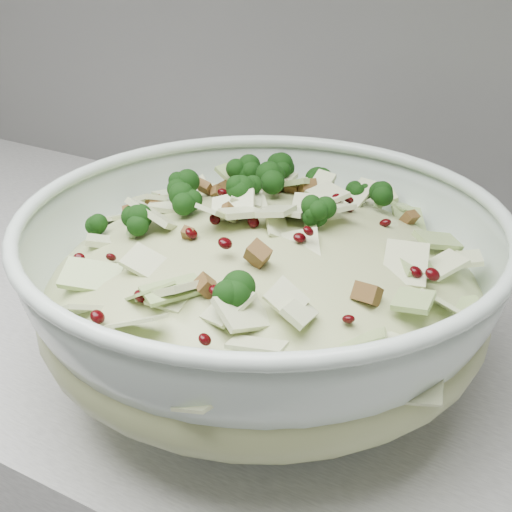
{
  "coord_description": "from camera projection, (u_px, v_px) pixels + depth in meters",
  "views": [
    {
      "loc": [
        -0.41,
        1.13,
        1.3
      ],
      "look_at": [
        -0.68,
        1.61,
        1.02
      ],
      "focal_mm": 50.0,
      "sensor_mm": 36.0,
      "label": 1
    }
  ],
  "objects": [
    {
      "name": "mixing_bowl",
      "position": [
        263.0,
        295.0,
        0.62
      ],
      "size": [
        0.49,
        0.49,
        0.17
      ],
      "rotation": [
        0.0,
        0.0,
        0.21
      ],
      "color": "silver",
      "rests_on": "counter"
    },
    {
      "name": "salad",
      "position": [
        263.0,
        268.0,
        0.61
      ],
      "size": [
        0.44,
        0.44,
        0.17
      ],
      "rotation": [
        0.0,
        0.0,
        0.15
      ],
      "color": "#ACB77D",
      "rests_on": "mixing_bowl"
    }
  ]
}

